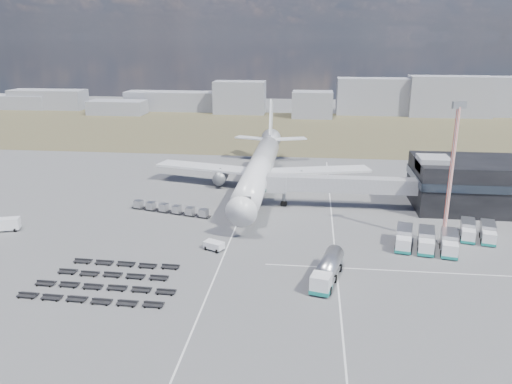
# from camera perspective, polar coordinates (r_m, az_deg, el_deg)

# --- Properties ---
(ground) EXTENTS (420.00, 420.00, 0.00)m
(ground) POSITION_cam_1_polar(r_m,az_deg,el_deg) (86.37, -1.75, -5.82)
(ground) COLOR #565659
(ground) RESTS_ON ground
(grass_strip) EXTENTS (420.00, 90.00, 0.01)m
(grass_strip) POSITION_cam_1_polar(r_m,az_deg,el_deg) (191.97, 2.93, 7.11)
(grass_strip) COLOR #443F29
(grass_strip) RESTS_ON ground
(lane_markings) EXTENTS (47.12, 110.00, 0.01)m
(lane_markings) POSITION_cam_1_polar(r_m,az_deg,el_deg) (88.37, 4.83, -5.32)
(lane_markings) COLOR silver
(lane_markings) RESTS_ON ground
(terminal) EXTENTS (30.40, 16.40, 11.00)m
(terminal) POSITION_cam_1_polar(r_m,az_deg,el_deg) (112.48, 25.00, 0.89)
(terminal) COLOR black
(terminal) RESTS_ON ground
(jet_bridge) EXTENTS (30.30, 3.80, 7.05)m
(jet_bridge) POSITION_cam_1_polar(r_m,az_deg,el_deg) (103.23, 8.62, 0.88)
(jet_bridge) COLOR #939399
(jet_bridge) RESTS_ON ground
(airliner) EXTENTS (51.59, 64.53, 17.62)m
(airliner) POSITION_cam_1_polar(r_m,az_deg,el_deg) (115.18, 0.50, 2.92)
(airliner) COLOR white
(airliner) RESTS_ON ground
(skyline) EXTENTS (293.66, 26.89, 17.58)m
(skyline) POSITION_cam_1_polar(r_m,az_deg,el_deg) (233.67, 8.02, 10.50)
(skyline) COLOR gray
(skyline) RESTS_ON ground
(fuel_tanker) EXTENTS (5.26, 11.28, 3.54)m
(fuel_tanker) POSITION_cam_1_polar(r_m,az_deg,el_deg) (73.63, 8.17, -8.76)
(fuel_tanker) COLOR white
(fuel_tanker) RESTS_ON ground
(pushback_tug) EXTENTS (3.71, 3.02, 1.47)m
(pushback_tug) POSITION_cam_1_polar(r_m,az_deg,el_deg) (83.57, -4.83, -6.15)
(pushback_tug) COLOR white
(pushback_tug) RESTS_ON ground
(utility_van) EXTENTS (4.90, 3.32, 2.38)m
(utility_van) POSITION_cam_1_polar(r_m,az_deg,el_deg) (101.81, -26.61, -3.35)
(utility_van) COLOR white
(utility_van) RESTS_ON ground
(catering_truck) EXTENTS (3.00, 6.68, 3.01)m
(catering_truck) POSITION_cam_1_polar(r_m,az_deg,el_deg) (116.65, 1.30, 1.19)
(catering_truck) COLOR white
(catering_truck) RESTS_ON ground
(service_trucks_near) EXTENTS (10.89, 9.02, 2.94)m
(service_trucks_near) POSITION_cam_1_polar(r_m,az_deg,el_deg) (87.86, 18.87, -5.25)
(service_trucks_near) COLOR white
(service_trucks_near) RESTS_ON ground
(service_trucks_far) EXTENTS (6.95, 7.77, 2.69)m
(service_trucks_far) POSITION_cam_1_polar(r_m,az_deg,el_deg) (95.51, 24.02, -4.13)
(service_trucks_far) COLOR white
(service_trucks_far) RESTS_ON ground
(uld_row) EXTENTS (17.30, 5.90, 1.59)m
(uld_row) POSITION_cam_1_polar(r_m,az_deg,el_deg) (101.60, -9.77, -1.88)
(uld_row) COLOR black
(uld_row) RESTS_ON ground
(baggage_dollies) EXTENTS (21.54, 13.17, 0.64)m
(baggage_dollies) POSITION_cam_1_polar(r_m,az_deg,el_deg) (75.98, -16.75, -9.72)
(baggage_dollies) COLOR black
(baggage_dollies) RESTS_ON ground
(floodlight_mast) EXTENTS (2.31, 1.87, 24.19)m
(floodlight_mast) POSITION_cam_1_polar(r_m,az_deg,el_deg) (88.20, 21.37, 1.80)
(floodlight_mast) COLOR red
(floodlight_mast) RESTS_ON ground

